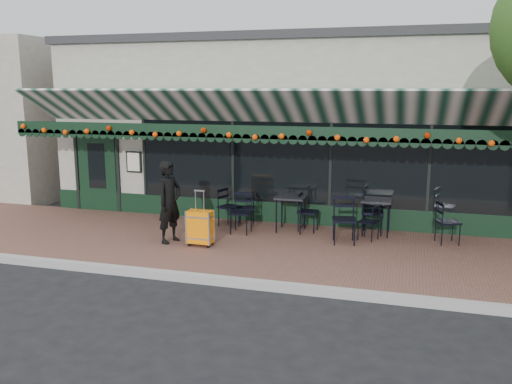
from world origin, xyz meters
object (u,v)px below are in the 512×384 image
(cafe_table_a, at_px, (377,203))
(chair_a_extra, at_px, (448,222))
(chair_solo, at_px, (229,207))
(chair_a_front, at_px, (344,220))
(chair_a_right, at_px, (372,212))
(woman, at_px, (170,202))
(suitcase, at_px, (200,227))
(chair_b_left, at_px, (246,208))
(chair_a_left, at_px, (369,222))
(chair_b_front, at_px, (241,213))
(cafe_table_b, at_px, (291,200))
(chair_b_right, at_px, (308,212))

(cafe_table_a, distance_m, chair_a_extra, 1.56)
(chair_a_extra, relative_size, chair_solo, 1.02)
(chair_a_front, relative_size, chair_solo, 1.12)
(chair_a_right, distance_m, chair_solo, 3.33)
(woman, height_order, suitcase, woman)
(chair_b_left, bearing_deg, chair_solo, -82.24)
(chair_a_left, bearing_deg, chair_a_extra, 117.30)
(chair_a_right, bearing_deg, chair_a_front, 147.60)
(suitcase, xyz_separation_m, chair_b_front, (0.51, 1.20, 0.07))
(cafe_table_b, distance_m, chair_a_extra, 3.41)
(chair_a_front, bearing_deg, cafe_table_b, 142.24)
(cafe_table_a, relative_size, chair_a_left, 1.03)
(chair_a_left, distance_m, chair_solo, 3.30)
(cafe_table_b, xyz_separation_m, chair_a_left, (1.77, -0.25, -0.34))
(chair_a_right, bearing_deg, chair_b_right, 93.49)
(chair_a_extra, bearing_deg, woman, 86.76)
(chair_b_right, bearing_deg, chair_b_left, 87.58)
(cafe_table_b, bearing_deg, chair_b_left, 168.64)
(chair_b_left, height_order, chair_solo, chair_solo)
(chair_solo, bearing_deg, chair_a_front, -86.52)
(cafe_table_b, height_order, chair_b_right, chair_b_right)
(chair_b_left, distance_m, chair_b_right, 1.53)
(chair_b_left, xyz_separation_m, chair_b_front, (0.10, -0.72, 0.05))
(chair_a_right, height_order, chair_b_front, chair_a_right)
(woman, distance_m, chair_b_front, 1.70)
(chair_a_front, bearing_deg, chair_a_left, 30.15)
(suitcase, bearing_deg, woman, 174.05)
(chair_b_right, relative_size, chair_solo, 0.99)
(chair_b_left, xyz_separation_m, chair_b_right, (1.52, -0.13, 0.03))
(woman, height_order, chair_b_front, woman)
(woman, relative_size, cafe_table_b, 2.13)
(chair_a_extra, bearing_deg, chair_a_left, 77.84)
(chair_b_right, height_order, chair_solo, chair_solo)
(suitcase, distance_m, chair_b_left, 1.96)
(suitcase, relative_size, chair_solo, 1.31)
(woman, distance_m, chair_a_extra, 5.88)
(woman, bearing_deg, chair_a_left, -54.18)
(chair_b_front, bearing_deg, suitcase, -113.97)
(cafe_table_b, xyz_separation_m, chair_b_left, (-1.14, 0.23, -0.32))
(chair_b_left, xyz_separation_m, chair_solo, (-0.37, -0.15, 0.04))
(chair_a_front, bearing_deg, chair_a_right, 50.34)
(woman, height_order, chair_a_right, woman)
(chair_a_front, height_order, chair_b_front, chair_a_front)
(chair_solo, bearing_deg, cafe_table_a, -68.85)
(chair_a_left, bearing_deg, chair_a_right, -163.33)
(chair_a_front, distance_m, chair_b_front, 2.34)
(chair_solo, bearing_deg, chair_b_left, -49.86)
(cafe_table_a, bearing_deg, woman, -156.10)
(suitcase, distance_m, chair_a_front, 3.02)
(chair_b_right, distance_m, chair_solo, 1.89)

